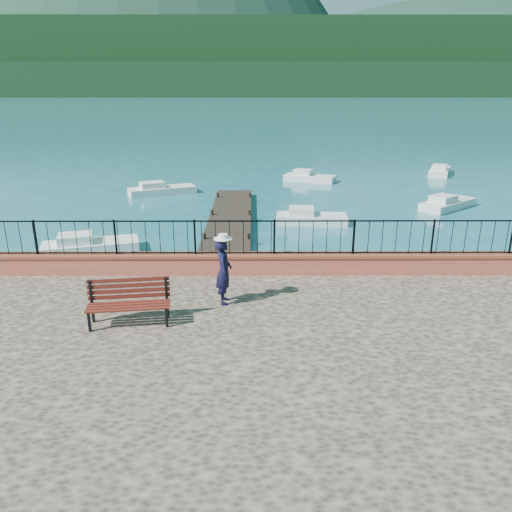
{
  "coord_description": "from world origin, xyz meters",
  "views": [
    {
      "loc": [
        -0.87,
        -9.52,
        6.25
      ],
      "look_at": [
        -0.81,
        2.0,
        2.3
      ],
      "focal_mm": 35.0,
      "sensor_mm": 36.0,
      "label": 1
    }
  ],
  "objects_px": {
    "boat_3": "(162,187)",
    "boat_4": "(310,175)",
    "boat_0": "(90,242)",
    "boat_5": "(440,169)",
    "person": "(224,271)",
    "boat_1": "(312,215)",
    "park_bench": "(129,311)",
    "boat_2": "(448,201)"
  },
  "relations": [
    {
      "from": "boat_4",
      "to": "boat_5",
      "type": "distance_m",
      "value": 10.29
    },
    {
      "from": "person",
      "to": "boat_1",
      "type": "relative_size",
      "value": 0.49
    },
    {
      "from": "park_bench",
      "to": "boat_3",
      "type": "relative_size",
      "value": 0.47
    },
    {
      "from": "person",
      "to": "boat_0",
      "type": "distance_m",
      "value": 9.59
    },
    {
      "from": "park_bench",
      "to": "boat_5",
      "type": "xyz_separation_m",
      "value": [
        16.54,
        26.76,
        -1.1
      ]
    },
    {
      "from": "boat_1",
      "to": "boat_3",
      "type": "xyz_separation_m",
      "value": [
        -8.29,
        6.84,
        0.0
      ]
    },
    {
      "from": "boat_1",
      "to": "boat_5",
      "type": "xyz_separation_m",
      "value": [
        11.01,
        13.82,
        0.0
      ]
    },
    {
      "from": "park_bench",
      "to": "person",
      "type": "distance_m",
      "value": 2.4
    },
    {
      "from": "boat_4",
      "to": "boat_5",
      "type": "relative_size",
      "value": 0.95
    },
    {
      "from": "park_bench",
      "to": "boat_4",
      "type": "relative_size",
      "value": 0.54
    },
    {
      "from": "boat_2",
      "to": "boat_5",
      "type": "distance_m",
      "value": 11.29
    },
    {
      "from": "boat_2",
      "to": "park_bench",
      "type": "bearing_deg",
      "value": -168.85
    },
    {
      "from": "person",
      "to": "park_bench",
      "type": "bearing_deg",
      "value": 117.05
    },
    {
      "from": "boat_3",
      "to": "boat_4",
      "type": "relative_size",
      "value": 1.15
    },
    {
      "from": "boat_0",
      "to": "boat_4",
      "type": "distance_m",
      "value": 18.45
    },
    {
      "from": "park_bench",
      "to": "boat_5",
      "type": "height_order",
      "value": "park_bench"
    },
    {
      "from": "person",
      "to": "boat_4",
      "type": "height_order",
      "value": "person"
    },
    {
      "from": "person",
      "to": "boat_4",
      "type": "distance_m",
      "value": 23.36
    },
    {
      "from": "boat_4",
      "to": "boat_0",
      "type": "bearing_deg",
      "value": -101.17
    },
    {
      "from": "boat_0",
      "to": "boat_4",
      "type": "xyz_separation_m",
      "value": [
        10.3,
        15.31,
        0.0
      ]
    },
    {
      "from": "person",
      "to": "boat_0",
      "type": "xyz_separation_m",
      "value": [
        -5.71,
        7.53,
        -1.61
      ]
    },
    {
      "from": "boat_1",
      "to": "boat_5",
      "type": "relative_size",
      "value": 0.92
    },
    {
      "from": "boat_4",
      "to": "boat_5",
      "type": "bearing_deg",
      "value": 38.35
    },
    {
      "from": "boat_0",
      "to": "boat_5",
      "type": "bearing_deg",
      "value": 25.6
    },
    {
      "from": "person",
      "to": "boat_5",
      "type": "height_order",
      "value": "person"
    },
    {
      "from": "park_bench",
      "to": "boat_0",
      "type": "xyz_separation_m",
      "value": [
        -3.67,
        8.68,
        -1.1
      ]
    },
    {
      "from": "person",
      "to": "boat_1",
      "type": "xyz_separation_m",
      "value": [
        3.48,
        11.8,
        -1.61
      ]
    },
    {
      "from": "boat_2",
      "to": "boat_3",
      "type": "relative_size",
      "value": 0.91
    },
    {
      "from": "boat_2",
      "to": "boat_4",
      "type": "height_order",
      "value": "same"
    },
    {
      "from": "park_bench",
      "to": "boat_5",
      "type": "distance_m",
      "value": 31.48
    },
    {
      "from": "park_bench",
      "to": "person",
      "type": "bearing_deg",
      "value": 22.07
    },
    {
      "from": "park_bench",
      "to": "boat_5",
      "type": "relative_size",
      "value": 0.52
    },
    {
      "from": "boat_1",
      "to": "boat_3",
      "type": "distance_m",
      "value": 10.75
    },
    {
      "from": "person",
      "to": "boat_2",
      "type": "xyz_separation_m",
      "value": [
        11.12,
        14.84,
        -1.61
      ]
    },
    {
      "from": "park_bench",
      "to": "boat_3",
      "type": "xyz_separation_m",
      "value": [
        -2.77,
        19.78,
        -1.1
      ]
    },
    {
      "from": "boat_5",
      "to": "boat_2",
      "type": "bearing_deg",
      "value": -173.59
    },
    {
      "from": "boat_2",
      "to": "person",
      "type": "bearing_deg",
      "value": -166.23
    },
    {
      "from": "boat_4",
      "to": "boat_5",
      "type": "height_order",
      "value": "same"
    },
    {
      "from": "park_bench",
      "to": "person",
      "type": "xyz_separation_m",
      "value": [
        2.04,
        1.14,
        0.51
      ]
    },
    {
      "from": "boat_1",
      "to": "boat_3",
      "type": "bearing_deg",
      "value": 145.14
    },
    {
      "from": "boat_0",
      "to": "boat_2",
      "type": "relative_size",
      "value": 1.01
    },
    {
      "from": "park_bench",
      "to": "boat_1",
      "type": "xyz_separation_m",
      "value": [
        5.52,
        12.94,
        -1.1
      ]
    }
  ]
}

